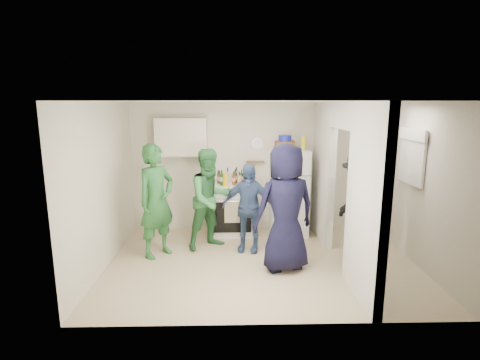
% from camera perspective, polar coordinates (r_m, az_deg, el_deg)
% --- Properties ---
extents(floor, '(4.80, 4.80, 0.00)m').
position_cam_1_polar(floor, '(6.08, 3.25, -12.38)').
color(floor, tan).
rests_on(floor, ground).
extents(wall_back, '(4.80, 0.00, 4.80)m').
position_cam_1_polar(wall_back, '(7.35, 2.31, 2.08)').
color(wall_back, silver).
rests_on(wall_back, floor).
extents(wall_front, '(4.80, 0.00, 4.80)m').
position_cam_1_polar(wall_front, '(4.05, 5.38, -6.03)').
color(wall_front, silver).
rests_on(wall_front, floor).
extents(wall_left, '(0.00, 3.40, 3.40)m').
position_cam_1_polar(wall_left, '(5.99, -20.15, -0.88)').
color(wall_left, silver).
rests_on(wall_left, floor).
extents(wall_right, '(0.00, 3.40, 3.40)m').
position_cam_1_polar(wall_right, '(6.35, 25.52, -0.61)').
color(wall_right, silver).
rests_on(wall_right, floor).
extents(ceiling, '(4.80, 4.80, 0.00)m').
position_cam_1_polar(ceiling, '(5.55, 3.56, 11.90)').
color(ceiling, white).
rests_on(ceiling, wall_back).
extents(partition_pier_back, '(0.12, 1.20, 2.50)m').
position_cam_1_polar(partition_pier_back, '(6.95, 12.56, 1.24)').
color(partition_pier_back, silver).
rests_on(partition_pier_back, floor).
extents(partition_pier_front, '(0.12, 1.20, 2.50)m').
position_cam_1_polar(partition_pier_front, '(4.89, 18.67, -3.49)').
color(partition_pier_front, silver).
rests_on(partition_pier_front, floor).
extents(partition_header, '(0.12, 1.00, 0.40)m').
position_cam_1_polar(partition_header, '(5.78, 15.64, 9.50)').
color(partition_header, silver).
rests_on(partition_header, partition_pier_back).
extents(stove, '(0.81, 0.68, 0.97)m').
position_cam_1_polar(stove, '(7.18, -1.21, -4.41)').
color(stove, white).
rests_on(stove, floor).
extents(upper_cabinet, '(0.95, 0.34, 0.70)m').
position_cam_1_polar(upper_cabinet, '(7.14, -8.91, 6.52)').
color(upper_cabinet, silver).
rests_on(upper_cabinet, wall_back).
extents(fridge, '(0.67, 0.65, 1.63)m').
position_cam_1_polar(fridge, '(7.16, 7.50, -1.85)').
color(fridge, white).
rests_on(fridge, floor).
extents(wicker_basket, '(0.35, 0.25, 0.15)m').
position_cam_1_polar(wicker_basket, '(7.04, 6.83, 5.29)').
color(wicker_basket, brown).
rests_on(wicker_basket, fridge).
extents(blue_bowl, '(0.24, 0.24, 0.11)m').
position_cam_1_polar(blue_bowl, '(7.02, 6.85, 6.34)').
color(blue_bowl, '#161F9B').
rests_on(blue_bowl, wicker_basket).
extents(yellow_cup_stack_top, '(0.09, 0.09, 0.25)m').
position_cam_1_polar(yellow_cup_stack_top, '(6.94, 9.64, 5.53)').
color(yellow_cup_stack_top, yellow).
rests_on(yellow_cup_stack_top, fridge).
extents(wall_clock, '(0.22, 0.02, 0.22)m').
position_cam_1_polar(wall_clock, '(7.27, 2.75, 5.55)').
color(wall_clock, white).
rests_on(wall_clock, wall_back).
extents(spice_shelf, '(0.35, 0.08, 0.03)m').
position_cam_1_polar(spice_shelf, '(7.28, 2.34, 2.78)').
color(spice_shelf, olive).
rests_on(spice_shelf, wall_back).
extents(nook_window, '(0.03, 0.70, 0.80)m').
position_cam_1_polar(nook_window, '(6.45, 24.89, 3.23)').
color(nook_window, black).
rests_on(nook_window, wall_right).
extents(nook_window_frame, '(0.04, 0.76, 0.86)m').
position_cam_1_polar(nook_window_frame, '(6.45, 24.77, 3.24)').
color(nook_window_frame, white).
rests_on(nook_window_frame, wall_right).
extents(nook_valance, '(0.04, 0.82, 0.18)m').
position_cam_1_polar(nook_valance, '(6.40, 24.83, 6.34)').
color(nook_valance, white).
rests_on(nook_valance, wall_right).
extents(yellow_cup_stack_stove, '(0.09, 0.09, 0.25)m').
position_cam_1_polar(yellow_cup_stack_stove, '(6.82, -2.23, -0.00)').
color(yellow_cup_stack_stove, yellow).
rests_on(yellow_cup_stack_stove, stove).
extents(red_cup, '(0.09, 0.09, 0.12)m').
position_cam_1_polar(red_cup, '(6.86, 0.62, -0.49)').
color(red_cup, red).
rests_on(red_cup, stove).
extents(person_green_left, '(0.77, 0.80, 1.85)m').
position_cam_1_polar(person_green_left, '(6.18, -12.60, -3.14)').
color(person_green_left, '#2E7432').
rests_on(person_green_left, floor).
extents(person_green_center, '(1.06, 1.00, 1.73)m').
position_cam_1_polar(person_green_center, '(6.42, -4.48, -2.90)').
color(person_green_center, '#367B42').
rests_on(person_green_center, floor).
extents(person_denim, '(0.94, 0.55, 1.51)m').
position_cam_1_polar(person_denim, '(6.28, 1.22, -4.23)').
color(person_denim, '#3A587E').
rests_on(person_denim, floor).
extents(person_navy, '(1.07, 0.85, 1.91)m').
position_cam_1_polar(person_navy, '(5.57, 6.93, -4.24)').
color(person_navy, black).
rests_on(person_navy, floor).
extents(person_nook, '(0.84, 1.23, 1.75)m').
position_cam_1_polar(person_nook, '(6.18, 17.83, -3.93)').
color(person_nook, black).
rests_on(person_nook, floor).
extents(bottle_a, '(0.06, 0.06, 0.25)m').
position_cam_1_polar(bottle_a, '(7.17, -3.31, 0.55)').
color(bottle_a, brown).
rests_on(bottle_a, stove).
extents(bottle_b, '(0.07, 0.07, 0.29)m').
position_cam_1_polar(bottle_b, '(6.95, -2.82, 0.37)').
color(bottle_b, '#1D571D').
rests_on(bottle_b, stove).
extents(bottle_c, '(0.07, 0.07, 0.29)m').
position_cam_1_polar(bottle_c, '(7.19, -1.88, 0.75)').
color(bottle_c, silver).
rests_on(bottle_c, stove).
extents(bottle_d, '(0.07, 0.07, 0.25)m').
position_cam_1_polar(bottle_d, '(6.99, -0.97, 0.30)').
color(bottle_d, maroon).
rests_on(bottle_d, stove).
extents(bottle_e, '(0.07, 0.07, 0.29)m').
position_cam_1_polar(bottle_e, '(7.23, -0.54, 0.84)').
color(bottle_e, silver).
rests_on(bottle_e, stove).
extents(bottle_f, '(0.06, 0.06, 0.27)m').
position_cam_1_polar(bottle_f, '(7.06, 0.25, 0.49)').
color(bottle_f, '#123317').
rests_on(bottle_f, stove).
extents(bottle_g, '(0.07, 0.07, 0.33)m').
position_cam_1_polar(bottle_g, '(7.18, 1.00, 0.92)').
color(bottle_g, brown).
rests_on(bottle_g, stove).
extents(bottle_h, '(0.06, 0.06, 0.25)m').
position_cam_1_polar(bottle_h, '(6.93, -3.83, 0.14)').
color(bottle_h, silver).
rests_on(bottle_h, stove).
extents(bottle_i, '(0.07, 0.07, 0.27)m').
position_cam_1_polar(bottle_i, '(7.13, -0.72, 0.59)').
color(bottle_i, '#56260E').
rests_on(bottle_i, stove).
extents(bottle_j, '(0.06, 0.06, 0.30)m').
position_cam_1_polar(bottle_j, '(6.96, 1.33, 0.44)').
color(bottle_j, '#386522').
rests_on(bottle_j, stove).
extents(bottle_k, '(0.08, 0.08, 0.24)m').
position_cam_1_polar(bottle_k, '(7.10, -3.16, 0.42)').
color(bottle_k, brown).
rests_on(bottle_k, stove).
extents(bottle_l, '(0.07, 0.07, 0.26)m').
position_cam_1_polar(bottle_l, '(6.92, -0.08, 0.21)').
color(bottle_l, '#9EA8AD').
rests_on(bottle_l, stove).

